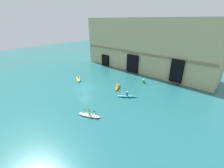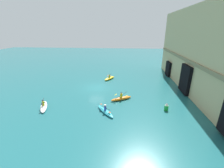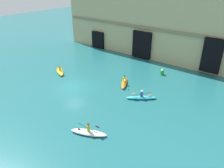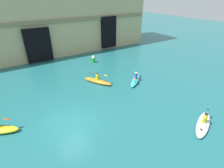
{
  "view_description": "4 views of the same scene",
  "coord_description": "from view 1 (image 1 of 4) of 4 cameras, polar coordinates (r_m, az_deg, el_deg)",
  "views": [
    {
      "loc": [
        22.41,
        -16.72,
        12.81
      ],
      "look_at": [
        5.06,
        2.54,
        1.62
      ],
      "focal_mm": 24.0,
      "sensor_mm": 36.0,
      "label": 1
    },
    {
      "loc": [
        24.79,
        4.96,
        9.81
      ],
      "look_at": [
        3.87,
        3.18,
        2.14
      ],
      "focal_mm": 24.0,
      "sensor_mm": 36.0,
      "label": 2
    },
    {
      "loc": [
        19.19,
        -16.58,
        12.83
      ],
      "look_at": [
        5.39,
        1.2,
        1.58
      ],
      "focal_mm": 35.0,
      "sensor_mm": 36.0,
      "label": 3
    },
    {
      "loc": [
        -3.0,
        -10.28,
        8.77
      ],
      "look_at": [
        5.04,
        2.18,
        0.89
      ],
      "focal_mm": 28.0,
      "sensor_mm": 36.0,
      "label": 4
    }
  ],
  "objects": [
    {
      "name": "marker_buoy",
      "position": [
        33.46,
        12.02,
        1.23
      ],
      "size": [
        0.51,
        0.51,
        1.07
      ],
      "color": "green",
      "rests_on": "ground"
    },
    {
      "name": "kayak_yellow",
      "position": [
        35.29,
        -12.68,
        1.9
      ],
      "size": [
        3.1,
        2.3,
        1.09
      ],
      "rotation": [
        0.0,
        0.0,
        5.75
      ],
      "color": "yellow",
      "rests_on": "ground"
    },
    {
      "name": "cliff_bluff",
      "position": [
        41.37,
        12.39,
        14.21
      ],
      "size": [
        35.49,
        8.22,
        13.28
      ],
      "color": "tan",
      "rests_on": "ground"
    },
    {
      "name": "kayak_white",
      "position": [
        22.16,
        -8.62,
        -11.62
      ],
      "size": [
        3.38,
        2.1,
        1.13
      ],
      "rotation": [
        0.0,
        0.0,
        3.56
      ],
      "color": "white",
      "rests_on": "ground"
    },
    {
      "name": "kayak_cyan",
      "position": [
        27.04,
        5.69,
        -4.56
      ],
      "size": [
        3.21,
        2.7,
        1.08
      ],
      "rotation": [
        0.0,
        0.0,
        0.66
      ],
      "color": "#33B2C6",
      "rests_on": "ground"
    },
    {
      "name": "ground_plane",
      "position": [
        30.76,
        -10.23,
        -1.66
      ],
      "size": [
        120.0,
        120.0,
        0.0
      ],
      "primitive_type": "plane",
      "color": "#1E6066"
    },
    {
      "name": "kayak_orange",
      "position": [
        30.4,
        2.2,
        -1.04
      ],
      "size": [
        2.2,
        3.21,
        1.2
      ],
      "rotation": [
        0.0,
        0.0,
        5.22
      ],
      "color": "orange",
      "rests_on": "ground"
    }
  ]
}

